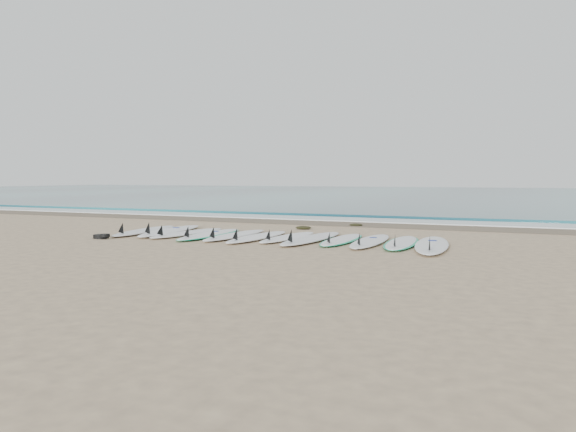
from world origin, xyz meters
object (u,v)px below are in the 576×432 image
at_px(surfboard_0, 143,230).
at_px(leash_coil, 102,236).
at_px(surfboard_6, 287,237).
at_px(surfboard_11, 432,244).

height_order(surfboard_0, leash_coil, surfboard_0).
xyz_separation_m(surfboard_6, leash_coil, (-3.66, -1.42, -0.00)).
bearing_deg(surfboard_0, surfboard_11, -8.75).
relative_size(surfboard_6, leash_coil, 5.21).
bearing_deg(surfboard_0, leash_coil, -100.87).
bearing_deg(leash_coil, surfboard_6, 21.20).
distance_m(surfboard_0, surfboard_6, 3.59).
height_order(surfboard_6, surfboard_11, surfboard_11).
bearing_deg(surfboard_6, surfboard_0, -175.65).
distance_m(surfboard_11, leash_coil, 6.77).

